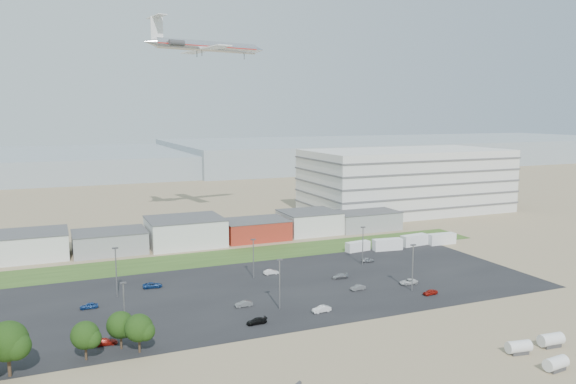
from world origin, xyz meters
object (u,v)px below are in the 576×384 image
parked_car_2 (430,292)px  parked_car_3 (257,321)px  box_trailer_a (358,246)px  parked_car_4 (244,304)px  airliner (207,46)px  parked_car_9 (152,285)px  storage_tank_nw (519,347)px  parked_car_1 (358,288)px  parked_car_5 (89,306)px  parked_car_0 (408,282)px  parked_car_11 (271,272)px  parked_car_10 (105,342)px  parked_car_13 (321,309)px  parked_car_12 (340,276)px  parked_car_8 (368,260)px

parked_car_2 → parked_car_3: bearing=-92.9°
box_trailer_a → parked_car_4: 55.45m
airliner → parked_car_9: size_ratio=10.19×
storage_tank_nw → parked_car_4: size_ratio=1.13×
box_trailer_a → parked_car_1: bearing=-127.4°
airliner → parked_car_5: 106.61m
storage_tank_nw → parked_car_5: size_ratio=1.13×
parked_car_4 → parked_car_3: bearing=-2.4°
parked_car_0 → parked_car_3: (-41.02, -9.66, -0.02)m
box_trailer_a → parked_car_2: 40.94m
parked_car_3 → parked_car_11: size_ratio=1.07×
parked_car_10 → parked_car_13: bearing=-87.1°
parked_car_2 → parked_car_13: (-26.80, -0.42, 0.04)m
parked_car_5 → airliner: bearing=147.8°
storage_tank_nw → parked_car_10: 69.69m
parked_car_1 → parked_car_13: 16.78m
airliner → parked_car_12: (11.44, -75.39, -61.58)m
parked_car_5 → box_trailer_a: bearing=105.0°
parked_car_9 → parked_car_11: parked_car_11 is taller
parked_car_1 → parked_car_3: bearing=-72.8°
parked_car_11 → parked_car_12: size_ratio=0.93×
box_trailer_a → parked_car_10: size_ratio=1.85×
box_trailer_a → parked_car_10: 84.03m
parked_car_2 → parked_car_12: bearing=-151.1°
storage_tank_nw → parked_car_13: (-21.32, 30.34, -0.58)m
storage_tank_nw → parked_car_4: 52.52m
parked_car_1 → parked_car_11: 23.51m
storage_tank_nw → parked_car_3: storage_tank_nw is taller
parked_car_10 → parked_car_12: parked_car_10 is taller
parked_car_3 → parked_car_4: (0.81, 10.06, 0.02)m
storage_tank_nw → parked_car_1: 40.52m
box_trailer_a → parked_car_0: size_ratio=1.72×
parked_car_11 → parked_car_13: parked_car_13 is taller
airliner → parked_car_0: (23.95, -85.69, -61.56)m
parked_car_1 → parked_car_13: (-13.84, -9.48, 0.05)m
box_trailer_a → parked_car_13: (-32.02, -41.02, -0.75)m
parked_car_2 → parked_car_10: parked_car_2 is taller
parked_car_2 → parked_car_8: 28.99m
parked_car_2 → parked_car_10: (-68.17, -0.32, -0.01)m
airliner → parked_car_2: bearing=-86.1°
parked_car_9 → parked_car_3: bearing=-150.4°
parked_car_9 → parked_car_12: (42.87, -10.27, -0.03)m
box_trailer_a → parked_car_2: box_trailer_a is taller
parked_car_0 → parked_car_10: 68.80m
parked_car_2 → parked_car_4: size_ratio=0.97×
parked_car_8 → parked_car_13: bearing=139.3°
parked_car_11 → airliner: bearing=-0.0°
box_trailer_a → parked_car_10: (-73.39, -40.92, -0.81)m
parked_car_5 → parked_car_9: (14.27, 8.97, -0.00)m
airliner → parked_car_10: (-44.31, -94.31, -61.57)m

